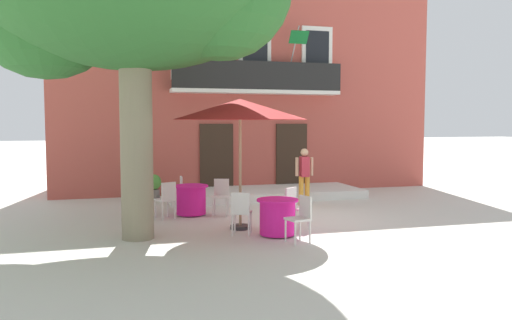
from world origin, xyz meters
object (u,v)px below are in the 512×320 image
cafe_chair_near_tree_2 (295,205)px  cafe_chair_middle_0 (221,194)px  cafe_umbrella (240,110)px  pedestrian_mid_plaza (304,174)px  ground_planter_left (155,186)px  cafe_chair_near_tree_1 (301,216)px  cafe_table_near_tree (277,217)px  cafe_chair_middle_2 (167,198)px  cafe_table_middle (191,200)px  cafe_chair_middle_1 (185,191)px  cafe_chair_near_tree_0 (241,210)px  pedestrian_near_entrance (136,176)px

cafe_chair_near_tree_2 → cafe_chair_middle_0: 2.42m
cafe_chair_near_tree_2 → cafe_umbrella: size_ratio=0.31×
pedestrian_mid_plaza → cafe_chair_near_tree_2: bearing=-114.9°
ground_planter_left → cafe_umbrella: bearing=-72.1°
cafe_chair_near_tree_1 → cafe_chair_middle_0: size_ratio=1.00×
cafe_chair_near_tree_1 → cafe_umbrella: size_ratio=0.31×
cafe_chair_near_tree_2 → cafe_chair_middle_0: bearing=120.2°
cafe_umbrella → ground_planter_left: size_ratio=3.69×
cafe_table_near_tree → cafe_chair_near_tree_2: bearing=41.5°
cafe_chair_middle_2 → pedestrian_mid_plaza: 4.07m
cafe_table_middle → cafe_chair_middle_1: size_ratio=0.95×
cafe_chair_near_tree_0 → pedestrian_near_entrance: (-1.97, 3.17, 0.43)m
cafe_chair_near_tree_1 → pedestrian_mid_plaza: pedestrian_mid_plaza is taller
cafe_chair_near_tree_0 → cafe_chair_middle_1: (-0.71, 3.31, 0.00)m
cafe_chair_near_tree_0 → cafe_table_middle: size_ratio=1.05×
cafe_chair_middle_0 → pedestrian_near_entrance: 2.23m
cafe_table_near_tree → cafe_chair_near_tree_2: 0.77m
cafe_chair_near_tree_0 → cafe_chair_middle_2: bearing=121.1°
cafe_table_near_tree → cafe_table_middle: same height
cafe_chair_near_tree_1 → ground_planter_left: cafe_chair_near_tree_1 is taller
ground_planter_left → cafe_chair_near_tree_0: bearing=-75.5°
cafe_table_middle → cafe_chair_near_tree_1: bearing=-64.9°
cafe_chair_middle_0 → pedestrian_mid_plaza: (2.55, 0.77, 0.38)m
cafe_chair_near_tree_2 → cafe_chair_middle_2: 3.21m
cafe_chair_middle_1 → ground_planter_left: (-0.66, 1.97, -0.09)m
cafe_chair_middle_2 → pedestrian_mid_plaza: size_ratio=0.56×
cafe_chair_middle_0 → cafe_chair_middle_2: same height
cafe_chair_near_tree_1 → ground_planter_left: bearing=110.7°
cafe_chair_near_tree_1 → pedestrian_near_entrance: size_ratio=0.54×
cafe_chair_near_tree_1 → cafe_chair_near_tree_2: size_ratio=1.00×
cafe_chair_near_tree_0 → ground_planter_left: size_ratio=1.16×
cafe_chair_middle_1 → cafe_umbrella: bearing=-72.6°
cafe_chair_near_tree_0 → cafe_table_middle: (-0.66, 2.56, -0.14)m
cafe_table_middle → pedestrian_mid_plaza: pedestrian_mid_plaza is taller
cafe_umbrella → pedestrian_mid_plaza: bearing=45.6°
cafe_chair_near_tree_1 → cafe_chair_near_tree_2: 1.25m
pedestrian_mid_plaza → cafe_table_middle: bearing=-169.8°
cafe_chair_middle_1 → cafe_chair_middle_2: 1.29m
ground_planter_left → pedestrian_mid_plaza: bearing=-28.1°
pedestrian_near_entrance → cafe_chair_near_tree_1: bearing=-54.3°
cafe_umbrella → cafe_table_near_tree: bearing=-55.0°
cafe_chair_middle_1 → cafe_chair_near_tree_0: bearing=-78.0°
pedestrian_near_entrance → cafe_table_near_tree: bearing=-51.4°
cafe_chair_middle_1 → pedestrian_mid_plaza: pedestrian_mid_plaza is taller
cafe_chair_middle_0 → cafe_chair_middle_1: same height
cafe_chair_middle_2 → ground_planter_left: bearing=91.0°
pedestrian_mid_plaza → cafe_table_near_tree: bearing=-119.4°
cafe_chair_near_tree_1 → pedestrian_near_entrance: (-2.94, 4.09, 0.43)m
cafe_chair_middle_1 → cafe_umbrella: (0.84, -2.69, 2.08)m
ground_planter_left → cafe_chair_near_tree_1: bearing=-69.3°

